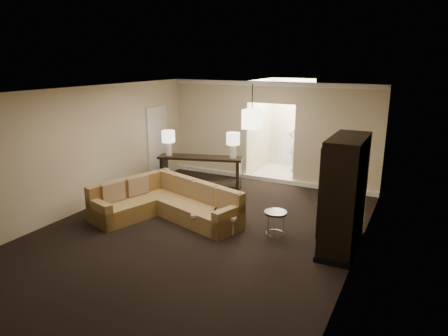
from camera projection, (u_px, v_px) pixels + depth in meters
The scene contains 19 objects.
ground at pixel (197, 233), 8.02m from camera, with size 8.00×8.00×0.00m, color black.
wall_back at pixel (270, 133), 11.08m from camera, with size 6.00×0.04×2.80m, color beige.
wall_front at pixel (1, 253), 4.21m from camera, with size 6.00×0.04×2.80m, color beige.
wall_left at pixel (81, 150), 8.97m from camera, with size 0.04×8.00×2.80m, color beige.
wall_right at pixel (358, 188), 6.33m from camera, with size 0.04×8.00×2.80m, color beige.
ceiling at pixel (194, 92), 7.28m from camera, with size 6.00×8.00×0.02m, color silver.
crown_molding at pixel (271, 84), 10.69m from camera, with size 6.00×0.10×0.12m, color white.
baseboard at pixel (268, 179), 11.39m from camera, with size 6.00×0.10×0.12m, color white.
side_door at pixel (158, 143), 11.45m from camera, with size 0.05×0.90×2.10m, color silver.
foyer at pixel (285, 129), 12.26m from camera, with size 1.44×2.02×2.80m.
sectional_sofa at pixel (167, 203), 8.73m from camera, with size 3.17×2.30×0.81m.
coffee_table at pixel (218, 217), 8.33m from camera, with size 1.11×1.11×0.39m.
console_table at pixel (201, 169), 10.69m from camera, with size 2.31×1.14×0.87m.
armoire at pixel (344, 197), 7.09m from camera, with size 0.62×1.46×2.10m.
drink_table at pixel (275, 219), 7.69m from camera, with size 0.44×0.44×0.55m.
table_lamp_left at pixel (168, 139), 10.63m from camera, with size 0.35×0.35×0.67m.
table_lamp_right at pixel (233, 141), 10.33m from camera, with size 0.35×0.35×0.67m.
pendant_light at pixel (252, 119), 9.82m from camera, with size 0.38×0.38×1.09m.
person at pixel (299, 140), 12.15m from camera, with size 0.71×0.48×1.98m, color beige.
Camera 1 is at (3.85, -6.33, 3.37)m, focal length 32.00 mm.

